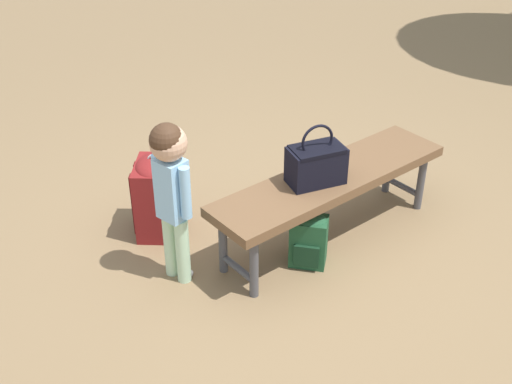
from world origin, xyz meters
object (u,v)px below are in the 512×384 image
child_standing (171,179)px  handbag (316,163)px  backpack_large (157,194)px  backpack_small (309,238)px  park_bench (331,183)px

child_standing → handbag: bearing=165.3°
backpack_large → backpack_small: size_ratio=1.55×
child_standing → backpack_large: child_standing is taller
handbag → child_standing: (0.82, -0.21, 0.07)m
child_standing → backpack_small: 0.90m
backpack_small → park_bench: bearing=-154.3°
park_bench → backpack_large: (0.81, -0.67, -0.12)m
backpack_large → handbag: bearing=134.9°
child_standing → park_bench: bearing=167.7°
handbag → backpack_large: bearing=-45.1°
park_bench → child_standing: size_ratio=1.67×
handbag → backpack_small: bearing=42.1°
child_standing → backpack_large: bearing=-106.5°
park_bench → backpack_large: bearing=-39.7°
handbag → child_standing: child_standing is taller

